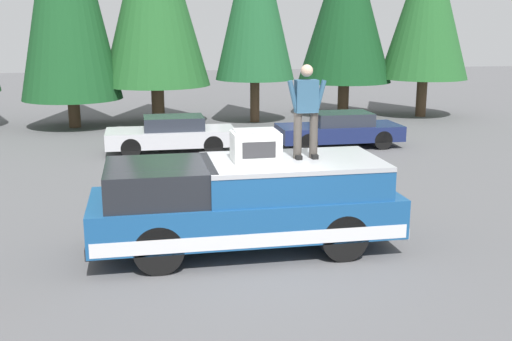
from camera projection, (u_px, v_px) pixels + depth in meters
name	position (u px, v px, depth m)	size (l,w,h in m)	color
ground_plane	(253.00, 258.00, 10.88)	(90.00, 90.00, 0.00)	#565659
pickup_truck	(245.00, 203.00, 11.14)	(2.01, 5.54, 1.65)	navy
compressor_unit	(256.00, 146.00, 10.93)	(0.65, 0.84, 0.56)	silver
person_on_truck_bed	(306.00, 109.00, 11.02)	(0.29, 0.72, 1.69)	#423D38
parked_car_navy	(340.00, 130.00, 20.62)	(1.64, 4.10, 1.16)	navy
parked_car_silver	(172.00, 134.00, 19.75)	(1.64, 4.10, 1.16)	silver
conifer_far_left	(427.00, 3.00, 26.41)	(3.80, 3.80, 8.16)	#4C3826
conifer_left	(346.00, 2.00, 26.76)	(4.14, 4.14, 8.39)	#4C3826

